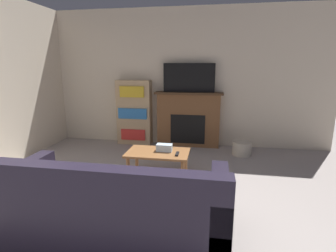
{
  "coord_description": "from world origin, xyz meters",
  "views": [
    {
      "loc": [
        0.74,
        -1.42,
        1.61
      ],
      "look_at": [
        0.07,
        2.38,
        0.71
      ],
      "focal_mm": 28.0,
      "sensor_mm": 36.0,
      "label": 1
    }
  ],
  "objects": [
    {
      "name": "coffee_table",
      "position": [
        -0.01,
        2.01,
        0.36
      ],
      "size": [
        0.87,
        0.53,
        0.42
      ],
      "color": "brown",
      "rests_on": "ground_plane"
    },
    {
      "name": "couch",
      "position": [
        -0.15,
        0.64,
        0.29
      ],
      "size": [
        2.09,
        0.92,
        0.86
      ],
      "color": "black",
      "rests_on": "ground_plane"
    },
    {
      "name": "tv",
      "position": [
        0.25,
        3.71,
        1.37
      ],
      "size": [
        1.0,
        0.03,
        0.56
      ],
      "color": "black",
      "rests_on": "fireplace"
    },
    {
      "name": "wall_back",
      "position": [
        0.0,
        3.87,
        1.35
      ],
      "size": [
        6.01,
        0.06,
        2.7
      ],
      "color": "beige",
      "rests_on": "ground_plane"
    },
    {
      "name": "tissue_box",
      "position": [
        0.08,
        2.06,
        0.47
      ],
      "size": [
        0.22,
        0.12,
        0.1
      ],
      "color": "silver",
      "rests_on": "coffee_table"
    },
    {
      "name": "storage_basket",
      "position": [
        1.28,
        3.31,
        0.13
      ],
      "size": [
        0.34,
        0.34,
        0.25
      ],
      "color": "#BCB29E",
      "rests_on": "ground_plane"
    },
    {
      "name": "bookshelf",
      "position": [
        -0.86,
        3.7,
        0.66
      ],
      "size": [
        0.7,
        0.29,
        1.32
      ],
      "color": "tan",
      "rests_on": "ground_plane"
    },
    {
      "name": "fireplace",
      "position": [
        0.25,
        3.73,
        0.55
      ],
      "size": [
        1.34,
        0.28,
        1.09
      ],
      "color": "brown",
      "rests_on": "ground_plane"
    },
    {
      "name": "remote_control",
      "position": [
        0.28,
        1.94,
        0.43
      ],
      "size": [
        0.04,
        0.15,
        0.02
      ],
      "color": "black",
      "rests_on": "coffee_table"
    }
  ]
}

